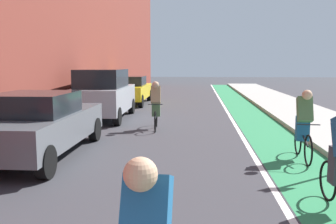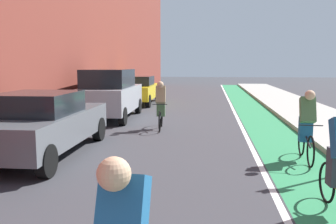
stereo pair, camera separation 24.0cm
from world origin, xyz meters
name	(u,v)px [view 1 (the left image)]	position (x,y,z in m)	size (l,w,h in m)	color
ground_plane	(177,115)	(0.00, 17.48, 0.00)	(94.50, 94.50, 0.00)	#38383D
bike_lane_paint	(245,110)	(3.13, 19.48, 0.00)	(1.60, 42.95, 0.00)	#2D8451
lane_divider_stripe	(226,110)	(2.23, 19.48, 0.00)	(0.12, 42.95, 0.00)	white
sidewalk_right	(294,109)	(5.39, 19.48, 0.07)	(2.93, 42.95, 0.14)	#A8A59E
parked_sedan_gray	(39,124)	(-2.88, 10.12, 0.79)	(1.98, 4.67, 1.53)	#595B60
parked_suv_silver	(103,94)	(-2.88, 16.11, 1.02)	(2.03, 4.44, 1.98)	#9EA0A8
parked_sedan_yellow_cab	(130,90)	(-2.88, 21.74, 0.79)	(1.99, 4.69, 1.53)	yellow
cyclist_trailing	(304,123)	(3.28, 10.28, 0.85)	(0.48, 1.74, 1.62)	black
cyclist_far	(156,105)	(-0.53, 13.94, 0.81)	(0.48, 1.74, 1.63)	black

